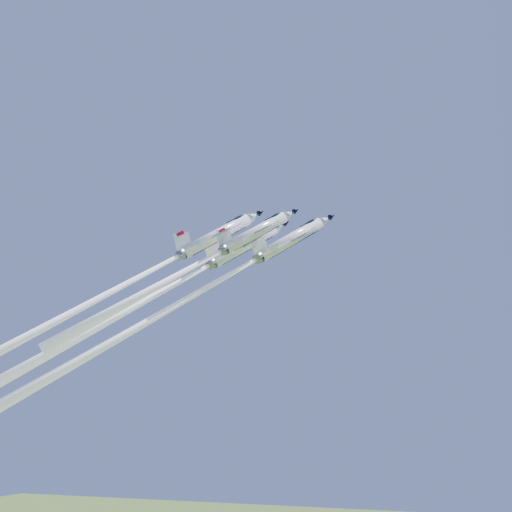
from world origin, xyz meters
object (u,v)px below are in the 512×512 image
(jet_lead, at_px, (163,313))
(jet_left, at_px, (145,301))
(jet_slot, at_px, (77,310))
(jet_right, at_px, (190,268))

(jet_lead, distance_m, jet_left, 5.66)
(jet_left, relative_size, jet_slot, 0.88)
(jet_lead, xyz_separation_m, jet_slot, (-9.34, -8.97, -0.60))
(jet_lead, relative_size, jet_right, 1.70)
(jet_right, bearing_deg, jet_left, -153.21)
(jet_right, height_order, jet_slot, jet_slot)
(jet_left, distance_m, jet_slot, 12.45)
(jet_left, xyz_separation_m, jet_slot, (-4.78, -11.03, -3.25))
(jet_right, xyz_separation_m, jet_slot, (-15.03, -6.66, -6.74))
(jet_left, distance_m, jet_right, 11.68)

